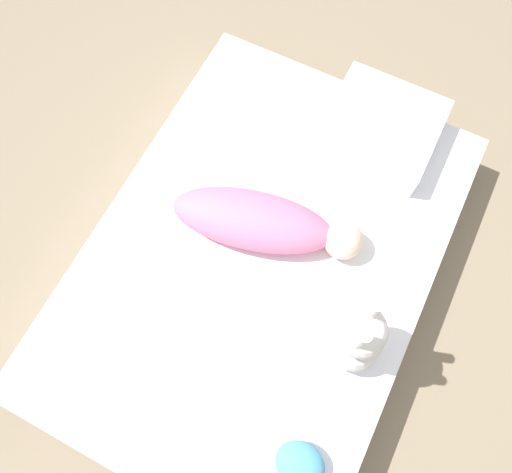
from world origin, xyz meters
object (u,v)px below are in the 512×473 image
Objects in this scene: swaddled_baby at (263,222)px; bunny_plush at (353,336)px; pillow at (381,128)px; turtle_plush at (299,466)px.

bunny_plush is at bearing -43.27° from swaddled_baby.
pillow is 2.41× the size of turtle_plush.
swaddled_baby is 1.63× the size of bunny_plush.
swaddled_baby is at bearing -145.42° from turtle_plush.
pillow is (-0.48, 0.20, -0.01)m from swaddled_baby.
turtle_plush is (0.35, 0.02, -0.10)m from bunny_plush.
pillow is 0.72m from bunny_plush.
pillow is 0.96× the size of bunny_plush.
bunny_plush is (0.69, 0.18, 0.08)m from pillow.
swaddled_baby is 0.43m from bunny_plush.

